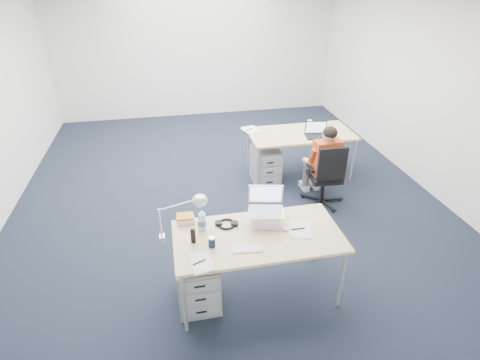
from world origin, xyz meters
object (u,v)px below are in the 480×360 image
at_px(desk_near, 258,239).
at_px(far_cup, 309,124).
at_px(sunglasses, 260,219).
at_px(desk_lamp, 176,218).
at_px(silver_laptop, 266,208).
at_px(can_koozie, 212,242).
at_px(wireless_keyboard, 247,249).
at_px(desk_far, 301,136).
at_px(office_chair, 324,187).
at_px(drawer_pedestal_near, 198,280).
at_px(headphones, 227,223).
at_px(book_stack, 185,219).
at_px(bear_figurine, 202,222).
at_px(seated_person, 321,163).
at_px(cordless_phone, 193,236).
at_px(dark_laptop, 317,130).
at_px(computer_mouse, 285,228).
at_px(drawer_pedestal_far, 265,165).
at_px(water_bottle, 202,221).

bearing_deg(desk_near, far_cup, 59.99).
relative_size(sunglasses, desk_lamp, 0.23).
xyz_separation_m(silver_laptop, can_koozie, (-0.57, -0.25, -0.13)).
bearing_deg(wireless_keyboard, sunglasses, 68.38).
relative_size(desk_near, silver_laptop, 4.39).
distance_m(wireless_keyboard, far_cup, 3.16).
bearing_deg(desk_near, desk_far, 61.61).
xyz_separation_m(sunglasses, far_cup, (1.39, 2.31, 0.04)).
relative_size(office_chair, desk_lamp, 2.00).
bearing_deg(silver_laptop, drawer_pedestal_near, -153.50).
bearing_deg(headphones, book_stack, 174.67).
height_order(drawer_pedestal_near, far_cup, far_cup).
xyz_separation_m(drawer_pedestal_near, bear_figurine, (0.09, 0.21, 0.53)).
xyz_separation_m(seated_person, desk_lamp, (-2.06, -1.50, 0.39)).
relative_size(headphones, sunglasses, 2.16).
height_order(cordless_phone, dark_laptop, dark_laptop).
height_order(computer_mouse, can_koozie, can_koozie).
relative_size(seated_person, drawer_pedestal_far, 2.08).
bearing_deg(far_cup, can_koozie, -126.23).
distance_m(desk_far, cordless_phone, 2.98).
distance_m(desk_near, desk_lamp, 0.81).
height_order(computer_mouse, dark_laptop, dark_laptop).
bearing_deg(drawer_pedestal_near, office_chair, 37.05).
distance_m(desk_near, book_stack, 0.75).
bearing_deg(headphones, water_bottle, -159.59).
relative_size(desk_far, headphones, 6.92).
distance_m(desk_near, can_koozie, 0.47).
relative_size(desk_near, cordless_phone, 10.66).
height_order(drawer_pedestal_far, sunglasses, sunglasses).
distance_m(bear_figurine, desk_lamp, 0.30).
bearing_deg(far_cup, dark_laptop, -94.99).
bearing_deg(far_cup, drawer_pedestal_far, -158.85).
bearing_deg(far_cup, desk_near, -120.01).
bearing_deg(can_koozie, computer_mouse, 8.35).
height_order(drawer_pedestal_far, desk_lamp, desk_lamp).
height_order(desk_near, cordless_phone, cordless_phone).
bearing_deg(silver_laptop, seated_person, 62.45).
relative_size(can_koozie, sunglasses, 0.97).
height_order(can_koozie, far_cup, far_cup).
xyz_separation_m(desk_far, seated_person, (0.05, -0.73, -0.11)).
bearing_deg(seated_person, book_stack, -151.40).
relative_size(office_chair, can_koozie, 9.15).
bearing_deg(drawer_pedestal_far, book_stack, -125.33).
height_order(water_bottle, desk_lamp, desk_lamp).
bearing_deg(water_bottle, headphones, 7.45).
height_order(computer_mouse, bear_figurine, bear_figurine).
xyz_separation_m(headphones, bear_figurine, (-0.24, -0.02, 0.06)).
distance_m(bear_figurine, far_cup, 3.06).
height_order(computer_mouse, cordless_phone, cordless_phone).
bearing_deg(sunglasses, desk_lamp, 172.76).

